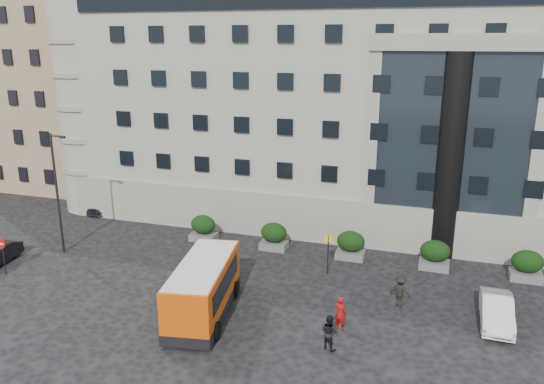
{
  "coord_description": "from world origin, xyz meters",
  "views": [
    {
      "loc": [
        11.34,
        -24.02,
        13.71
      ],
      "look_at": [
        2.13,
        4.52,
        5.0
      ],
      "focal_mm": 35.0,
      "sensor_mm": 36.0,
      "label": 1
    }
  ],
  "objects": [
    {
      "name": "hedge_d",
      "position": [
        11.6,
        7.8,
        0.93
      ],
      "size": [
        1.8,
        1.26,
        1.84
      ],
      "color": "#555553",
      "rests_on": "ground"
    },
    {
      "name": "minibus",
      "position": [
        0.5,
        -1.79,
        1.58
      ],
      "size": [
        3.51,
        7.17,
        2.87
      ],
      "rotation": [
        0.0,
        0.0,
        0.17
      ],
      "color": "#D14A09",
      "rests_on": "ground"
    },
    {
      "name": "ground",
      "position": [
        0.0,
        0.0,
        0.0
      ],
      "size": [
        120.0,
        120.0,
        0.0
      ],
      "primitive_type": "plane",
      "color": "black",
      "rests_on": "ground"
    },
    {
      "name": "hedge_e",
      "position": [
        16.8,
        7.8,
        0.93
      ],
      "size": [
        1.8,
        1.26,
        1.84
      ],
      "color": "#555553",
      "rests_on": "ground"
    },
    {
      "name": "pedestrian_c",
      "position": [
        9.98,
        2.28,
        0.86
      ],
      "size": [
        1.22,
        0.86,
        1.71
      ],
      "primitive_type": "imported",
      "rotation": [
        0.0,
        0.0,
        2.92
      ],
      "color": "black",
      "rests_on": "ground"
    },
    {
      "name": "parked_car_c",
      "position": [
        -14.52,
        11.68,
        0.64
      ],
      "size": [
        2.0,
        4.51,
        1.29
      ],
      "primitive_type": "imported",
      "rotation": [
        0.0,
        0.0,
        0.04
      ],
      "color": "black",
      "rests_on": "ground"
    },
    {
      "name": "entrance_column",
      "position": [
        12.0,
        10.3,
        6.5
      ],
      "size": [
        1.8,
        1.8,
        13.0
      ],
      "primitive_type": "cylinder",
      "color": "black",
      "rests_on": "ground"
    },
    {
      "name": "apartment_far",
      "position": [
        -27.0,
        38.0,
        11.0
      ],
      "size": [
        13.0,
        13.0,
        22.0
      ],
      "primitive_type": "cube",
      "color": "brown",
      "rests_on": "ground"
    },
    {
      "name": "parked_car_d",
      "position": [
        -13.48,
        16.0,
        0.65
      ],
      "size": [
        2.66,
        4.87,
        1.29
      ],
      "primitive_type": "imported",
      "rotation": [
        0.0,
        0.0,
        0.11
      ],
      "color": "black",
      "rests_on": "ground"
    },
    {
      "name": "street_lamp",
      "position": [
        -11.94,
        3.0,
        4.37
      ],
      "size": [
        1.16,
        0.18,
        8.0
      ],
      "color": "#262628",
      "rests_on": "ground"
    },
    {
      "name": "hedge_b",
      "position": [
        1.2,
        7.8,
        0.93
      ],
      "size": [
        1.8,
        1.26,
        1.84
      ],
      "color": "#555553",
      "rests_on": "ground"
    },
    {
      "name": "pedestrian_a",
      "position": [
        7.41,
        -1.04,
        0.87
      ],
      "size": [
        0.72,
        0.57,
        1.74
      ],
      "primitive_type": "imported",
      "rotation": [
        0.0,
        0.0,
        2.86
      ],
      "color": "maroon",
      "rests_on": "ground"
    },
    {
      "name": "bus_stop_sign",
      "position": [
        5.5,
        5.0,
        1.73
      ],
      "size": [
        0.5,
        0.08,
        2.52
      ],
      "color": "#262628",
      "rests_on": "ground"
    },
    {
      "name": "hedge_c",
      "position": [
        6.4,
        7.8,
        0.93
      ],
      "size": [
        1.8,
        1.26,
        1.84
      ],
      "color": "#555553",
      "rests_on": "ground"
    },
    {
      "name": "pedestrian_b",
      "position": [
        7.24,
        -2.85,
        0.84
      ],
      "size": [
        1.02,
        0.94,
        1.68
      ],
      "primitive_type": "imported",
      "rotation": [
        0.0,
        0.0,
        2.66
      ],
      "color": "black",
      "rests_on": "ground"
    },
    {
      "name": "hedge_a",
      "position": [
        -4.0,
        7.8,
        0.93
      ],
      "size": [
        1.8,
        1.26,
        1.84
      ],
      "color": "#555553",
      "rests_on": "ground"
    },
    {
      "name": "red_truck",
      "position": [
        -15.95,
        18.45,
        1.64
      ],
      "size": [
        2.84,
        5.98,
        3.21
      ],
      "rotation": [
        0.0,
        0.0,
        0.0
      ],
      "color": "maroon",
      "rests_on": "ground"
    },
    {
      "name": "apartment_near",
      "position": [
        -24.0,
        20.0,
        10.0
      ],
      "size": [
        14.0,
        14.0,
        20.0
      ],
      "primitive_type": "cube",
      "color": "#987658",
      "rests_on": "ground"
    },
    {
      "name": "no_entry_sign",
      "position": [
        -13.0,
        -1.04,
        1.65
      ],
      "size": [
        0.64,
        0.16,
        2.32
      ],
      "color": "#262628",
      "rests_on": "ground"
    },
    {
      "name": "white_taxi",
      "position": [
        14.72,
        1.88,
        0.69
      ],
      "size": [
        1.5,
        4.21,
        1.38
      ],
      "primitive_type": "imported",
      "rotation": [
        0.0,
        0.0,
        -0.01
      ],
      "color": "white",
      "rests_on": "ground"
    },
    {
      "name": "civic_building",
      "position": [
        6.0,
        22.0,
        9.0
      ],
      "size": [
        44.0,
        24.0,
        18.0
      ],
      "primitive_type": "cube",
      "color": "#9C9589",
      "rests_on": "ground"
    }
  ]
}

